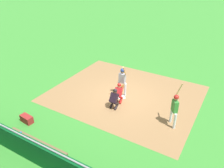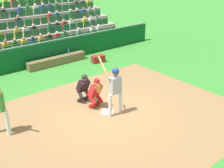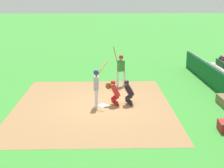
% 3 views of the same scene
% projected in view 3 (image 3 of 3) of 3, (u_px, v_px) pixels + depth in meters
% --- Properties ---
extents(ground_plane, '(160.00, 160.00, 0.00)m').
position_uv_depth(ground_plane, '(103.00, 106.00, 15.90)').
color(ground_plane, '#35832E').
extents(infield_dirt_patch, '(9.30, 7.69, 0.01)m').
position_uv_depth(infield_dirt_patch, '(93.00, 106.00, 15.88)').
color(infield_dirt_patch, olive).
rests_on(infield_dirt_patch, ground_plane).
extents(home_plate_marker, '(0.62, 0.62, 0.02)m').
position_uv_depth(home_plate_marker, '(103.00, 105.00, 15.90)').
color(home_plate_marker, white).
rests_on(home_plate_marker, infield_dirt_patch).
extents(batter_at_plate, '(0.68, 0.70, 2.24)m').
position_uv_depth(batter_at_plate, '(96.00, 84.00, 15.47)').
color(batter_at_plate, silver).
rests_on(batter_at_plate, ground_plane).
extents(catcher_crouching, '(0.49, 0.73, 1.28)m').
position_uv_depth(catcher_crouching, '(114.00, 91.00, 15.84)').
color(catcher_crouching, '#AE1614').
rests_on(catcher_crouching, ground_plane).
extents(home_plate_umpire, '(0.48, 0.51, 1.26)m').
position_uv_depth(home_plate_umpire, '(128.00, 91.00, 15.95)').
color(home_plate_umpire, black).
rests_on(home_plate_umpire, ground_plane).
extents(equipment_duffel_bag, '(0.76, 0.43, 0.40)m').
position_uv_depth(equipment_duffel_bag, '(223.00, 126.00, 12.93)').
color(equipment_duffel_bag, maroon).
rests_on(equipment_duffel_bag, ground_plane).
extents(on_deck_batter, '(0.50, 0.78, 2.32)m').
position_uv_depth(on_deck_batter, '(121.00, 66.00, 19.10)').
color(on_deck_batter, silver).
rests_on(on_deck_batter, ground_plane).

